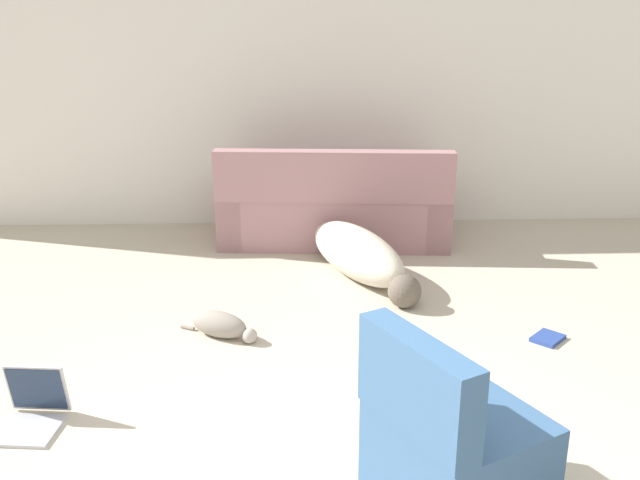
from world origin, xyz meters
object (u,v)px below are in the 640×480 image
object	(u,v)px
dog	(359,255)
cat	(221,325)
laptop_open	(33,405)
couch	(334,209)
book_blue	(548,338)
side_chair	(451,448)

from	to	relation	value
dog	cat	xyz separation A→B (m)	(-0.91, -0.92, -0.10)
laptop_open	dog	bearing A→B (deg)	52.02
couch	book_blue	size ratio (longest dim) A/B	8.08
side_chair	cat	bearing A→B (deg)	5.78
book_blue	couch	bearing A→B (deg)	121.27
book_blue	cat	bearing A→B (deg)	176.37
dog	laptop_open	xyz separation A→B (m)	(-1.72, -1.79, -0.09)
couch	book_blue	bearing A→B (deg)	125.72
couch	laptop_open	bearing A→B (deg)	63.49
cat	dog	bearing A→B (deg)	72.27
laptop_open	side_chair	world-z (taller)	side_chair
dog	side_chair	bearing A→B (deg)	-22.22
book_blue	dog	bearing A→B (deg)	134.54
couch	side_chair	bearing A→B (deg)	98.82
couch	side_chair	xyz separation A→B (m)	(0.25, -3.32, 0.00)
couch	book_blue	xyz separation A→B (m)	(1.15, -1.90, -0.26)
dog	book_blue	world-z (taller)	dog
cat	book_blue	xyz separation A→B (m)	(1.93, -0.12, -0.06)
book_blue	side_chair	size ratio (longest dim) A/B	0.30
dog	laptop_open	world-z (taller)	dog
dog	book_blue	distance (m)	1.47
couch	laptop_open	distance (m)	3.09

